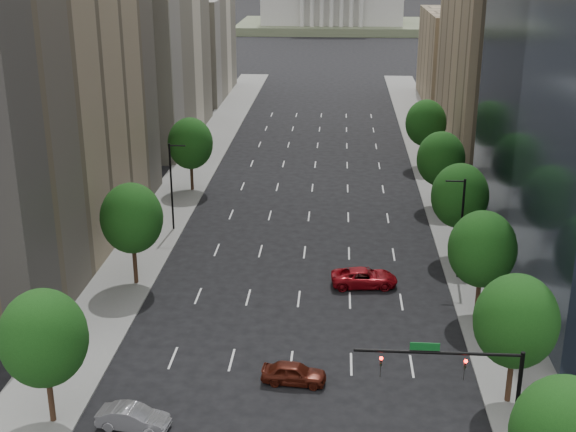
% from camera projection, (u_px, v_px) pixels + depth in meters
% --- Properties ---
extents(sidewalk_left, '(6.00, 200.00, 0.15)m').
position_uv_depth(sidewalk_left, '(142.00, 247.00, 73.11)').
color(sidewalk_left, slate).
rests_on(sidewalk_left, ground).
extents(sidewalk_right, '(6.00, 200.00, 0.15)m').
position_uv_depth(sidewalk_right, '(471.00, 256.00, 71.16)').
color(sidewalk_right, slate).
rests_on(sidewalk_right, ground).
extents(midrise_cream_left, '(14.00, 30.00, 35.00)m').
position_uv_depth(midrise_cream_left, '(143.00, 16.00, 108.17)').
color(midrise_cream_left, beige).
rests_on(midrise_cream_left, ground).
extents(filler_left, '(14.00, 26.00, 18.00)m').
position_uv_depth(filler_left, '(189.00, 47.00, 142.03)').
color(filler_left, beige).
rests_on(filler_left, ground).
extents(parking_tan_right, '(14.00, 30.00, 30.00)m').
position_uv_depth(parking_tan_right, '(505.00, 40.00, 103.06)').
color(parking_tan_right, '#8C7759').
rests_on(parking_tan_right, ground).
extents(filler_right, '(14.00, 26.00, 16.00)m').
position_uv_depth(filler_right, '(464.00, 57.00, 136.41)').
color(filler_right, '#8C7759').
rests_on(filler_right, ground).
extents(tree_right_1, '(5.20, 5.20, 8.75)m').
position_uv_depth(tree_right_1, '(516.00, 321.00, 46.80)').
color(tree_right_1, '#382316').
rests_on(tree_right_1, ground).
extents(tree_right_2, '(5.20, 5.20, 8.61)m').
position_uv_depth(tree_right_2, '(482.00, 249.00, 58.11)').
color(tree_right_2, '#382316').
rests_on(tree_right_2, ground).
extents(tree_right_3, '(5.20, 5.20, 8.89)m').
position_uv_depth(tree_right_3, '(460.00, 196.00, 69.28)').
color(tree_right_3, '#382316').
rests_on(tree_right_3, ground).
extents(tree_right_4, '(5.20, 5.20, 8.46)m').
position_uv_depth(tree_right_4, '(441.00, 159.00, 82.57)').
color(tree_right_4, '#382316').
rests_on(tree_right_4, ground).
extents(tree_right_5, '(5.20, 5.20, 8.75)m').
position_uv_depth(tree_right_5, '(426.00, 123.00, 97.49)').
color(tree_right_5, '#382316').
rests_on(tree_right_5, ground).
extents(tree_left_0, '(5.20, 5.20, 8.75)m').
position_uv_depth(tree_left_0, '(44.00, 338.00, 44.81)').
color(tree_left_0, '#382316').
rests_on(tree_left_0, ground).
extents(tree_left_1, '(5.20, 5.20, 8.97)m').
position_uv_depth(tree_left_1, '(132.00, 218.00, 63.51)').
color(tree_left_1, '#382316').
rests_on(tree_left_1, ground).
extents(tree_left_2, '(5.20, 5.20, 8.68)m').
position_uv_depth(tree_left_2, '(190.00, 143.00, 88.02)').
color(tree_left_2, '#382316').
rests_on(tree_left_2, ground).
extents(streetlight_rn, '(1.70, 0.20, 9.00)m').
position_uv_depth(streetlight_rn, '(461.00, 226.00, 64.98)').
color(streetlight_rn, black).
rests_on(streetlight_rn, ground).
extents(streetlight_ln, '(1.70, 0.20, 9.00)m').
position_uv_depth(streetlight_ln, '(172.00, 184.00, 76.06)').
color(streetlight_ln, black).
rests_on(streetlight_ln, ground).
extents(traffic_signal, '(9.12, 0.40, 7.38)m').
position_uv_depth(traffic_signal, '(473.00, 380.00, 41.58)').
color(traffic_signal, black).
rests_on(traffic_signal, ground).
extents(capitol, '(60.00, 40.00, 35.20)m').
position_uv_depth(capitol, '(332.00, 3.00, 247.35)').
color(capitol, '#596647').
rests_on(capitol, ground).
extents(foothills, '(720.00, 413.00, 263.00)m').
position_uv_depth(foothills, '(382.00, 31.00, 589.15)').
color(foothills, olive).
rests_on(foothills, ground).
extents(car_maroon, '(4.42, 2.09, 1.46)m').
position_uv_depth(car_maroon, '(294.00, 373.00, 50.65)').
color(car_maroon, '#49150C').
rests_on(car_maroon, ground).
extents(car_silver, '(4.54, 2.09, 1.44)m').
position_uv_depth(car_silver, '(133.00, 418.00, 45.92)').
color(car_silver, gray).
rests_on(car_silver, ground).
extents(car_red_far, '(5.80, 3.08, 1.55)m').
position_uv_depth(car_red_far, '(364.00, 278.00, 64.88)').
color(car_red_far, maroon).
rests_on(car_red_far, ground).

